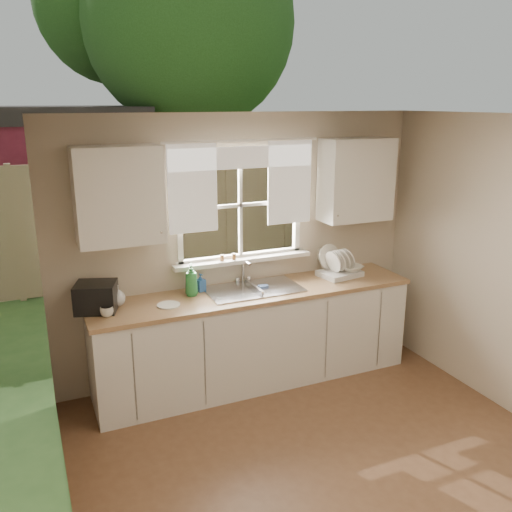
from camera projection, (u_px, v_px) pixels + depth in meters
name	position (u px, v px, depth m)	size (l,w,h in m)	color
ground	(351.00, 489.00, 3.76)	(4.00, 4.00, 0.00)	brown
room_walls	(367.00, 328.00, 3.36)	(3.62, 4.02, 2.50)	beige
ceiling	(373.00, 118.00, 3.07)	(3.60, 4.00, 0.02)	silver
window	(241.00, 223.00, 5.11)	(1.38, 0.16, 1.06)	white
curtains	(243.00, 176.00, 4.94)	(1.50, 0.03, 0.81)	white
base_cabinets	(255.00, 338.00, 5.12)	(3.00, 0.62, 0.87)	white
countertop	(255.00, 293.00, 4.99)	(3.04, 0.65, 0.04)	#A57D52
upper_cabinet_left	(118.00, 196.00, 4.41)	(0.70, 0.33, 0.80)	white
upper_cabinet_right	(356.00, 180.00, 5.30)	(0.70, 0.33, 0.80)	white
wall_outlet	(321.00, 254.00, 5.55)	(0.08, 0.01, 0.12)	beige
sill_jars	(228.00, 257.00, 5.08)	(0.16, 0.04, 0.06)	brown
backyard	(143.00, 54.00, 10.44)	(20.00, 10.00, 6.13)	#335421
sink	(253.00, 297.00, 5.04)	(0.88, 0.52, 0.40)	#B7B7BC
dish_rack	(339.00, 268.00, 5.39)	(0.44, 0.36, 0.30)	silver
bowl	(351.00, 268.00, 5.39)	(0.23, 0.23, 0.06)	white
soap_bottle_a	(191.00, 280.00, 4.83)	(0.11, 0.12, 0.30)	#2E8D41
soap_bottle_b	(200.00, 282.00, 4.95)	(0.08, 0.08, 0.17)	#2F63B3
soap_bottle_c	(117.00, 295.00, 4.60)	(0.15, 0.15, 0.19)	beige
saucer	(169.00, 305.00, 4.62)	(0.20, 0.20, 0.01)	white
cup	(107.00, 312.00, 4.38)	(0.11, 0.11, 0.09)	beige
black_appliance	(96.00, 297.00, 4.48)	(0.33, 0.28, 0.24)	black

